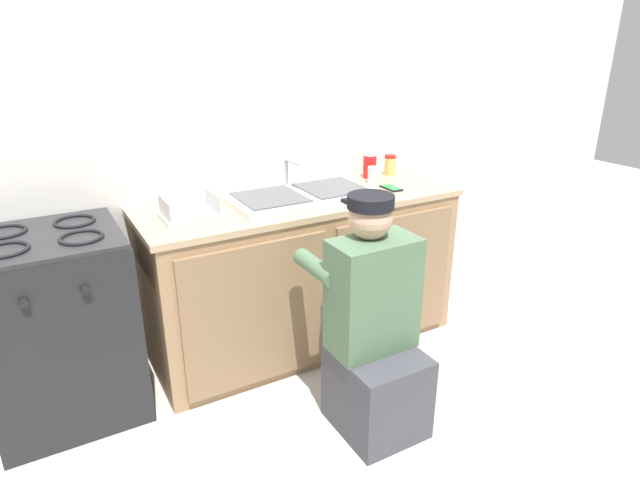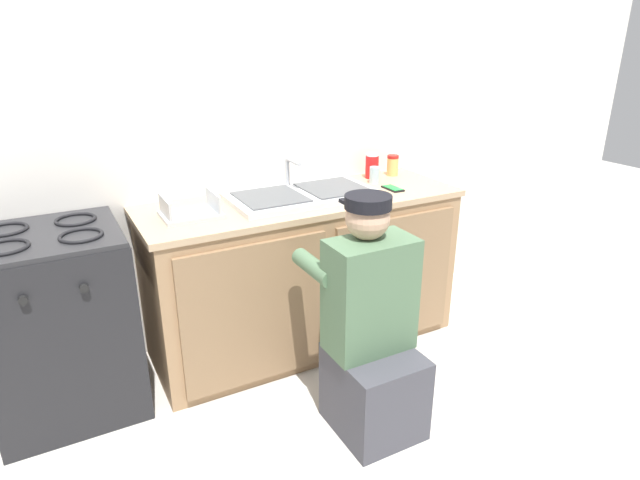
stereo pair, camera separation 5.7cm
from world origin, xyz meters
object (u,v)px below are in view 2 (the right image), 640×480
water_glass (375,175)px  cell_phone (393,188)px  stove_range (61,324)px  plumber_person (371,337)px  soda_cup_red (372,166)px  sink_double_basin (302,195)px  condiment_jar (393,165)px  dish_rack_tray (191,212)px

water_glass → cell_phone: bearing=-83.5°
stove_range → plumber_person: 1.45m
soda_cup_red → water_glass: (-0.05, -0.11, -0.03)m
sink_double_basin → condiment_jar: 0.75m
plumber_person → condiment_jar: plumber_person is taller
condiment_jar → soda_cup_red: bearing=178.4°
water_glass → plumber_person: bearing=-123.7°
sink_double_basin → water_glass: bearing=7.6°
condiment_jar → dish_rack_tray: bearing=-171.6°
sink_double_basin → dish_rack_tray: sink_double_basin is taller
cell_phone → dish_rack_tray: bearing=176.5°
stove_range → water_glass: water_glass is taller
water_glass → sink_double_basin: bearing=-172.4°
plumber_person → dish_rack_tray: plumber_person is taller
plumber_person → soda_cup_red: (0.63, 0.98, 0.50)m
stove_range → dish_rack_tray: size_ratio=3.29×
condiment_jar → cell_phone: bearing=-125.0°
soda_cup_red → dish_rack_tray: (-1.19, -0.20, -0.05)m
stove_range → cell_phone: 1.86m
soda_cup_red → cell_phone: soda_cup_red is taller
plumber_person → soda_cup_red: 1.27m
dish_rack_tray → plumber_person: bearing=-54.2°
sink_double_basin → stove_range: size_ratio=0.87×
soda_cup_red → cell_phone: size_ratio=1.09×
condiment_jar → soda_cup_red: soda_cup_red is taller
soda_cup_red → dish_rack_tray: bearing=-170.4°
soda_cup_red → water_glass: size_ratio=1.52×
stove_range → soda_cup_red: soda_cup_red is taller
cell_phone → soda_cup_red: bearing=82.5°
stove_range → dish_rack_tray: (0.65, -0.02, 0.46)m
dish_rack_tray → water_glass: bearing=4.6°
sink_double_basin → water_glass: size_ratio=8.00×
sink_double_basin → soda_cup_red: (0.57, 0.18, 0.06)m
plumber_person → dish_rack_tray: bearing=125.8°
condiment_jar → soda_cup_red: size_ratio=0.84×
sink_double_basin → plumber_person: plumber_person is taller
water_glass → cell_phone: water_glass is taller
water_glass → stove_range: bearing=-177.7°
soda_cup_red → cell_phone: (-0.04, -0.27, -0.07)m
condiment_jar → water_glass: size_ratio=1.28×
sink_double_basin → plumber_person: 0.92m
sink_double_basin → dish_rack_tray: (-0.62, -0.02, 0.01)m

